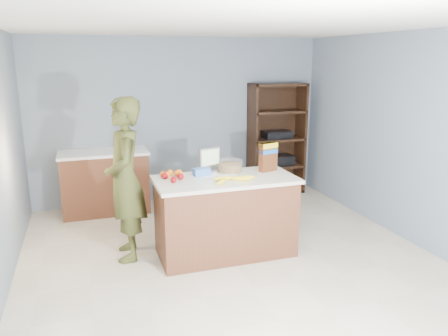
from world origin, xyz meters
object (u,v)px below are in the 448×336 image
object	(u,v)px
counter_peninsula	(225,219)
cereal_box	(268,155)
person	(125,180)
tv	(210,158)
shelving_unit	(275,141)

from	to	relation	value
counter_peninsula	cereal_box	bearing A→B (deg)	13.21
person	tv	distance (m)	0.99
shelving_unit	cereal_box	size ratio (longest dim) A/B	5.38
shelving_unit	tv	size ratio (longest dim) A/B	6.38
counter_peninsula	person	distance (m)	1.20
tv	cereal_box	world-z (taller)	cereal_box
cereal_box	counter_peninsula	bearing A→B (deg)	-166.79
cereal_box	shelving_unit	bearing A→B (deg)	62.86
tv	cereal_box	xyz separation A→B (m)	(0.65, -0.19, 0.04)
person	counter_peninsula	bearing A→B (deg)	77.20
person	cereal_box	bearing A→B (deg)	86.78
counter_peninsula	person	world-z (taller)	person
shelving_unit	tv	bearing A→B (deg)	-133.44
person	shelving_unit	bearing A→B (deg)	125.96
shelving_unit	person	size ratio (longest dim) A/B	1.00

